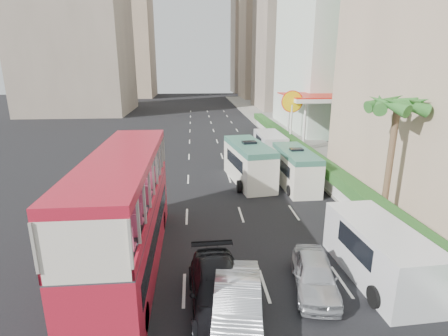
{
  "coord_description": "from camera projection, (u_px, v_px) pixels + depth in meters",
  "views": [
    {
      "loc": [
        -3.06,
        -13.9,
        8.47
      ],
      "look_at": [
        -1.5,
        4.0,
        3.2
      ],
      "focal_mm": 28.0,
      "sensor_mm": 36.0,
      "label": 1
    }
  ],
  "objects": [
    {
      "name": "sidewalk",
      "position": [
        298.0,
        141.0,
        40.55
      ],
      "size": [
        6.0,
        120.0,
        0.18
      ],
      "primitive_type": "cube",
      "color": "#99968C",
      "rests_on": "ground"
    },
    {
      "name": "car_black",
      "position": [
        218.0,
        308.0,
        12.69
      ],
      "size": [
        2.25,
        5.12,
        1.46
      ],
      "primitive_type": "imported",
      "rotation": [
        0.0,
        0.0,
        0.04
      ],
      "color": "black",
      "rests_on": "ground"
    },
    {
      "name": "car_silver_lane_b",
      "position": [
        314.0,
        290.0,
        13.75
      ],
      "size": [
        2.26,
        4.15,
        1.34
      ],
      "primitive_type": "imported",
      "rotation": [
        0.0,
        0.0,
        -0.18
      ],
      "color": "#B8BBC0",
      "rests_on": "ground"
    },
    {
      "name": "tower_far_a",
      "position": [
        269.0,
        11.0,
        89.53
      ],
      "size": [
        14.0,
        14.0,
        44.0
      ],
      "primitive_type": "cube",
      "color": "tan",
      "rests_on": "ground"
    },
    {
      "name": "van_asset",
      "position": [
        249.0,
        174.0,
        28.37
      ],
      "size": [
        2.7,
        5.01,
        1.34
      ],
      "primitive_type": "imported",
      "rotation": [
        0.0,
        0.0,
        -0.1
      ],
      "color": "silver",
      "rests_on": "ground"
    },
    {
      "name": "tower_left_b",
      "position": [
        120.0,
        9.0,
        93.65
      ],
      "size": [
        16.0,
        16.0,
        46.0
      ],
      "primitive_type": "cube",
      "color": "tan",
      "rests_on": "ground"
    },
    {
      "name": "hedge",
      "position": [
        305.0,
        152.0,
        29.39
      ],
      "size": [
        1.1,
        44.0,
        0.7
      ],
      "primitive_type": "cube",
      "color": "#2D6626",
      "rests_on": "kerb_wall"
    },
    {
      "name": "minibus_near",
      "position": [
        249.0,
        163.0,
        26.17
      ],
      "size": [
        3.16,
        6.93,
        2.96
      ],
      "primitive_type": "cube",
      "rotation": [
        0.0,
        0.0,
        0.14
      ],
      "color": "silver",
      "rests_on": "ground"
    },
    {
      "name": "kerb_wall",
      "position": [
        304.0,
        161.0,
        29.63
      ],
      "size": [
        0.3,
        44.0,
        1.0
      ],
      "primitive_type": "cube",
      "color": "silver",
      "rests_on": "sidewalk"
    },
    {
      "name": "shell_station",
      "position": [
        314.0,
        120.0,
        37.97
      ],
      "size": [
        6.5,
        8.0,
        5.5
      ],
      "primitive_type": "cube",
      "color": "silver",
      "rests_on": "ground"
    },
    {
      "name": "double_decker_bus",
      "position": [
        126.0,
        212.0,
        14.71
      ],
      "size": [
        2.5,
        11.0,
        5.06
      ],
      "primitive_type": "cube",
      "color": "#B0182B",
      "rests_on": "ground"
    },
    {
      "name": "minibus_far",
      "position": [
        295.0,
        168.0,
        25.26
      ],
      "size": [
        2.13,
        6.06,
        2.67
      ],
      "primitive_type": "cube",
      "rotation": [
        0.0,
        0.0,
        0.02
      ],
      "color": "silver",
      "rests_on": "ground"
    },
    {
      "name": "panel_van_far",
      "position": [
        270.0,
        145.0,
        33.76
      ],
      "size": [
        2.28,
        5.59,
        2.23
      ],
      "primitive_type": "cube",
      "rotation": [
        0.0,
        0.0,
        0.01
      ],
      "color": "silver",
      "rests_on": "ground"
    },
    {
      "name": "panel_van_near",
      "position": [
        379.0,
        252.0,
        14.29
      ],
      "size": [
        2.54,
        5.75,
        2.26
      ],
      "primitive_type": "cube",
      "rotation": [
        0.0,
        0.0,
        0.05
      ],
      "color": "silver",
      "rests_on": "ground"
    },
    {
      "name": "car_silver_lane_a",
      "position": [
        237.0,
        321.0,
        12.04
      ],
      "size": [
        2.13,
        4.66,
        1.48
      ],
      "primitive_type": "imported",
      "rotation": [
        0.0,
        0.0,
        -0.13
      ],
      "color": "#B8BBC0",
      "rests_on": "ground"
    },
    {
      "name": "tower_far_b",
      "position": [
        255.0,
        28.0,
        111.12
      ],
      "size": [
        14.0,
        14.0,
        40.0
      ],
      "primitive_type": "cube",
      "color": "gray",
      "rests_on": "ground"
    },
    {
      "name": "palm_tree",
      "position": [
        390.0,
        161.0,
        19.45
      ],
      "size": [
        0.36,
        0.36,
        6.4
      ],
      "primitive_type": "cylinder",
      "color": "brown",
      "rests_on": "sidewalk"
    },
    {
      "name": "ground_plane",
      "position": [
        264.0,
        259.0,
        15.92
      ],
      "size": [
        200.0,
        200.0,
        0.0
      ],
      "primitive_type": "plane",
      "color": "black",
      "rests_on": "ground"
    }
  ]
}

